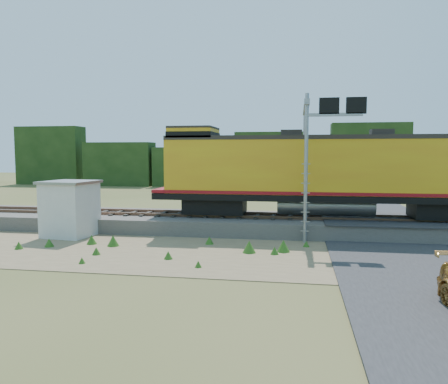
# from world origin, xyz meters

# --- Properties ---
(ground) EXTENTS (140.00, 140.00, 0.00)m
(ground) POSITION_xyz_m (0.00, 0.00, 0.00)
(ground) COLOR #475123
(ground) RESTS_ON ground
(ballast) EXTENTS (70.00, 5.00, 0.80)m
(ballast) POSITION_xyz_m (0.00, 6.00, 0.40)
(ballast) COLOR slate
(ballast) RESTS_ON ground
(rails) EXTENTS (70.00, 1.54, 0.16)m
(rails) POSITION_xyz_m (0.00, 6.00, 0.88)
(rails) COLOR brown
(rails) RESTS_ON ballast
(dirt_shoulder) EXTENTS (26.00, 8.00, 0.03)m
(dirt_shoulder) POSITION_xyz_m (-2.00, 0.50, 0.01)
(dirt_shoulder) COLOR #8C7754
(dirt_shoulder) RESTS_ON ground
(road) EXTENTS (7.00, 66.00, 0.86)m
(road) POSITION_xyz_m (7.00, 0.74, 0.09)
(road) COLOR #38383A
(road) RESTS_ON ground
(tree_line_north) EXTENTS (130.00, 3.00, 6.50)m
(tree_line_north) POSITION_xyz_m (0.00, 38.00, 3.07)
(tree_line_north) COLOR black
(tree_line_north) RESTS_ON ground
(weed_clumps) EXTENTS (15.00, 6.20, 0.56)m
(weed_clumps) POSITION_xyz_m (-3.50, 0.10, 0.00)
(weed_clumps) COLOR #2F5E1B
(weed_clumps) RESTS_ON ground
(locomotive) EXTENTS (18.39, 2.81, 4.75)m
(locomotive) POSITION_xyz_m (3.37, 6.00, 3.30)
(locomotive) COLOR black
(locomotive) RESTS_ON rails
(shed) EXTENTS (2.68, 2.68, 2.86)m
(shed) POSITION_xyz_m (-9.31, 2.87, 1.45)
(shed) COLOR silver
(shed) RESTS_ON ground
(signal_gantry) EXTENTS (2.79, 6.20, 7.04)m
(signal_gantry) POSITION_xyz_m (2.89, 5.34, 5.28)
(signal_gantry) COLOR gray
(signal_gantry) RESTS_ON ground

